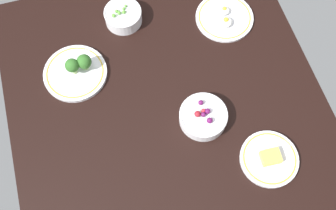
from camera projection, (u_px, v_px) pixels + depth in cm
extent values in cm
cube|color=black|center=(168.00, 110.00, 140.10)|extent=(118.90, 106.46, 4.00)
cylinder|color=silver|center=(269.00, 159.00, 130.19)|extent=(18.82, 18.82, 1.53)
torus|color=gold|center=(270.00, 158.00, 129.48)|extent=(17.06, 17.06, 0.50)
cube|color=#F2D14C|center=(271.00, 157.00, 128.31)|extent=(5.17, 6.37, 2.56)
cylinder|color=silver|center=(224.00, 18.00, 152.48)|extent=(21.67, 21.67, 1.02)
torus|color=gold|center=(225.00, 17.00, 152.01)|extent=(19.57, 19.57, 0.50)
ellipsoid|color=white|center=(224.00, 10.00, 151.78)|extent=(4.15, 4.15, 2.28)
sphere|color=yellow|center=(224.00, 9.00, 150.84)|extent=(1.66, 1.66, 1.66)
ellipsoid|color=white|center=(225.00, 22.00, 149.52)|extent=(4.83, 4.83, 2.65)
sphere|color=yellow|center=(226.00, 20.00, 148.42)|extent=(1.93, 1.93, 1.93)
cylinder|color=silver|center=(123.00, 16.00, 150.21)|extent=(13.63, 13.63, 5.16)
torus|color=silver|center=(123.00, 12.00, 147.85)|extent=(13.88, 13.88, 0.80)
sphere|color=#599E38|center=(119.00, 13.00, 146.92)|extent=(1.25, 1.25, 1.25)
sphere|color=#599E38|center=(124.00, 12.00, 147.25)|extent=(1.07, 1.07, 1.07)
sphere|color=#599E38|center=(126.00, 6.00, 148.35)|extent=(1.01, 1.01, 1.01)
sphere|color=#599E38|center=(124.00, 12.00, 147.08)|extent=(1.27, 1.27, 1.27)
sphere|color=#599E38|center=(114.00, 16.00, 146.37)|extent=(1.44, 1.44, 1.44)
sphere|color=#599E38|center=(124.00, 9.00, 147.84)|extent=(1.07, 1.07, 1.07)
sphere|color=#599E38|center=(119.00, 12.00, 147.18)|extent=(1.07, 1.07, 1.07)
sphere|color=#599E38|center=(116.00, 11.00, 147.24)|extent=(1.28, 1.28, 1.28)
cylinder|color=silver|center=(75.00, 73.00, 142.76)|extent=(22.32, 22.32, 1.43)
torus|color=gold|center=(75.00, 72.00, 142.10)|extent=(20.14, 20.14, 0.50)
cylinder|color=#9EBC72|center=(74.00, 70.00, 140.77)|extent=(1.70, 1.70, 2.95)
sphere|color=#2D6023|center=(72.00, 65.00, 137.75)|extent=(4.86, 4.86, 4.86)
cylinder|color=#9EBC72|center=(86.00, 66.00, 141.76)|extent=(1.81, 1.81, 2.33)
sphere|color=#2D6023|center=(84.00, 62.00, 138.91)|extent=(5.18, 5.18, 5.18)
cylinder|color=silver|center=(203.00, 117.00, 134.54)|extent=(15.91, 15.91, 4.26)
torus|color=silver|center=(204.00, 115.00, 132.59)|extent=(16.07, 16.07, 0.80)
sphere|color=#B2232D|center=(203.00, 111.00, 132.32)|extent=(1.52, 1.52, 1.52)
sphere|color=#59144C|center=(210.00, 120.00, 130.71)|extent=(1.96, 1.96, 1.96)
sphere|color=#59144C|center=(201.00, 103.00, 133.39)|extent=(1.72, 1.72, 1.72)
sphere|color=maroon|center=(198.00, 114.00, 131.53)|extent=(2.15, 2.15, 2.15)
sphere|color=#59144C|center=(203.00, 114.00, 131.70)|extent=(1.68, 1.68, 1.68)
sphere|color=#59144C|center=(208.00, 111.00, 132.05)|extent=(1.89, 1.89, 1.89)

